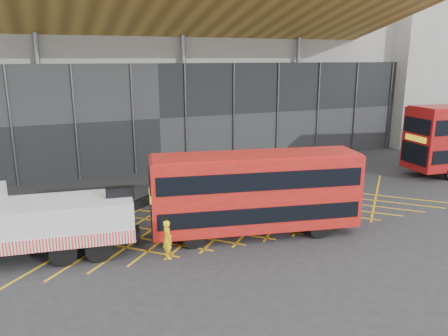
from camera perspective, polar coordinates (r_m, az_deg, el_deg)
name	(u,v)px	position (r m, az deg, el deg)	size (l,w,h in m)	color
ground_plane	(182,225)	(22.88, -5.48, -7.43)	(120.00, 120.00, 0.00)	#272729
road_markings	(251,214)	(24.29, 3.58, -6.06)	(24.76, 7.16, 0.01)	gold
construction_building	(135,51)	(39.56, -11.53, 14.79)	(55.00, 23.97, 18.00)	gray
east_building	(420,42)	(52.82, 24.21, 14.78)	(15.00, 12.00, 20.00)	gray
recovery_truck	(11,220)	(20.48, -26.06, -6.18)	(11.18, 4.03, 3.87)	black
bus_towed	(255,191)	(20.92, 4.13, -2.96)	(10.20, 4.32, 4.05)	#AD140F
worker	(168,239)	(19.12, -7.38, -9.20)	(0.62, 0.41, 1.71)	yellow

